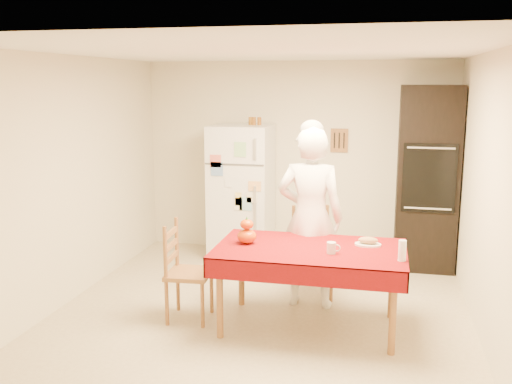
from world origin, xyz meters
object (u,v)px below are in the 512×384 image
(chair_far, at_px, (311,248))
(seated_woman, at_px, (310,218))
(dining_table, at_px, (310,255))
(bread_plate, at_px, (368,245))
(wine_glass, at_px, (402,251))
(pumpkin_lower, at_px, (247,236))
(chair_left, at_px, (183,268))
(coffee_mug, at_px, (331,248))
(refrigerator, at_px, (242,192))
(oven_cabinet, at_px, (427,178))

(chair_far, xyz_separation_m, seated_woman, (0.02, -0.29, 0.40))
(dining_table, bearing_deg, bread_plate, 20.07)
(chair_far, distance_m, wine_glass, 1.42)
(pumpkin_lower, bearing_deg, dining_table, -1.43)
(dining_table, distance_m, bread_plate, 0.54)
(chair_left, xyz_separation_m, pumpkin_lower, (0.61, 0.08, 0.32))
(seated_woman, height_order, pumpkin_lower, seated_woman)
(seated_woman, xyz_separation_m, pumpkin_lower, (-0.52, -0.53, -0.08))
(pumpkin_lower, bearing_deg, chair_far, 58.82)
(chair_left, xyz_separation_m, coffee_mug, (1.40, -0.07, 0.30))
(chair_left, bearing_deg, bread_plate, -85.44)
(chair_left, bearing_deg, dining_table, -90.66)
(chair_far, bearing_deg, dining_table, -99.06)
(seated_woman, distance_m, bread_plate, 0.70)
(pumpkin_lower, distance_m, bread_plate, 1.11)
(refrigerator, xyz_separation_m, coffee_mug, (1.35, -2.16, -0.04))
(refrigerator, xyz_separation_m, seated_woman, (1.08, -1.48, 0.06))
(chair_left, relative_size, bread_plate, 3.96)
(wine_glass, bearing_deg, refrigerator, 131.06)
(coffee_mug, distance_m, wine_glass, 0.60)
(wine_glass, bearing_deg, coffee_mug, 172.52)
(pumpkin_lower, bearing_deg, coffee_mug, -10.56)
(refrigerator, bearing_deg, bread_plate, -48.00)
(refrigerator, height_order, oven_cabinet, oven_cabinet)
(oven_cabinet, distance_m, wine_glass, 2.32)
(dining_table, distance_m, pumpkin_lower, 0.61)
(oven_cabinet, xyz_separation_m, coffee_mug, (-0.93, -2.20, -0.29))
(oven_cabinet, xyz_separation_m, bread_plate, (-0.62, -1.89, -0.33))
(chair_far, bearing_deg, pumpkin_lower, -136.60)
(bread_plate, bearing_deg, chair_far, 132.50)
(wine_glass, bearing_deg, seated_woman, 138.91)
(chair_far, distance_m, bread_plate, 0.93)
(refrigerator, relative_size, bread_plate, 7.08)
(dining_table, bearing_deg, refrigerator, 119.61)
(seated_woman, bearing_deg, pumpkin_lower, 46.63)
(coffee_mug, bearing_deg, seated_woman, 111.95)
(seated_woman, bearing_deg, refrigerator, -53.02)
(wine_glass, bearing_deg, chair_left, 175.83)
(refrigerator, distance_m, bread_plate, 2.48)
(chair_far, relative_size, coffee_mug, 9.50)
(refrigerator, relative_size, oven_cabinet, 0.77)
(refrigerator, bearing_deg, dining_table, -60.39)
(dining_table, height_order, pumpkin_lower, pumpkin_lower)
(coffee_mug, height_order, bread_plate, coffee_mug)
(chair_far, bearing_deg, refrigerator, 116.31)
(coffee_mug, bearing_deg, pumpkin_lower, 169.44)
(dining_table, xyz_separation_m, seated_woman, (-0.07, 0.55, 0.22))
(seated_woman, bearing_deg, oven_cabinet, -127.44)
(oven_cabinet, height_order, dining_table, oven_cabinet)
(seated_woman, distance_m, pumpkin_lower, 0.75)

